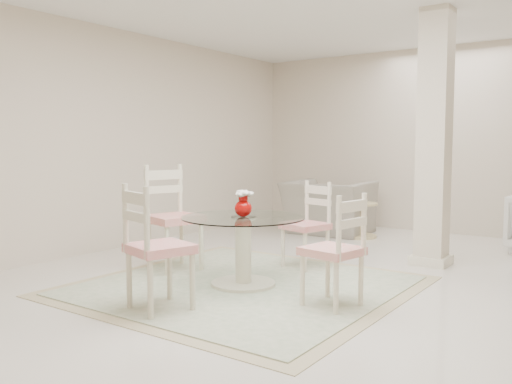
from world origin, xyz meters
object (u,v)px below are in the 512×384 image
Objects in this scene: red_vase at (243,203)px; dining_table at (243,251)px; column at (434,139)px; dining_chair_east at (339,242)px; side_table at (361,221)px; dining_chair_north at (310,218)px; dining_chair_south at (152,239)px; recliner_taupe at (329,207)px; dining_chair_west at (171,209)px.

dining_table is at bearing 146.31° from red_vase.
dining_chair_east is (-0.10, -2.01, -0.82)m from column.
side_table is at bearing 139.44° from column.
dining_chair_east reaches higher than side_table.
column is at bearing -40.56° from side_table.
red_vase is at bearing -80.73° from dining_chair_north.
dining_chair_south is at bearing -112.84° from column.
side_table is (0.55, -0.09, -0.15)m from recliner_taupe.
recliner_taupe is at bearing -64.40° from dining_chair_south.
red_vase is at bearing -85.62° from side_table.
recliner_taupe is (-0.78, 3.14, -0.39)m from red_vase.
dining_chair_east is at bearing -35.68° from dining_chair_north.
dining_chair_east is 0.92× the size of dining_chair_south.
column is at bearing 59.84° from red_vase.
column is 2.87m from dining_chair_west.
dining_table is at bearing -85.67° from side_table.
dining_table is 3.06m from side_table.
dining_chair_north is (0.11, 1.01, -0.24)m from red_vase.
dining_chair_north is (-0.89, 1.12, -0.00)m from dining_chair_east.
red_vase is at bearing -80.27° from dining_chair_south.
dining_chair_west reaches higher than dining_chair_south.
dining_table is 1.05m from dining_chair_south.
dining_chair_east is 2.07× the size of side_table.
dining_chair_east is at bearing -6.10° from red_vase.
dining_chair_south is (-0.12, -1.01, 0.25)m from dining_table.
column is at bearing 57.66° from dining_chair_north.
dining_table is (-1.11, -1.90, -1.02)m from column.
dining_chair_north reaches higher than red_vase.
red_vase is 3.25m from recliner_taupe.
side_table is (-0.35, 2.04, -0.30)m from dining_chair_north.
column reaches higher than dining_chair_east.
dining_table is at bearing 100.81° from recliner_taupe.
dining_chair_west reaches higher than dining_chair_north.
recliner_taupe is (-0.78, 3.13, 0.05)m from dining_table.
column is 2.48× the size of dining_chair_south.
side_table is at bearing 1.42° from dining_chair_west.
dining_chair_south is (-1.13, -0.90, 0.05)m from dining_chair_east.
red_vase is 3.10m from side_table.
dining_chair_north is (0.12, 1.01, 0.20)m from dining_table.
dining_chair_south reaches higher than red_vase.
column is 2.45m from recliner_taupe.
column reaches higher than dining_chair_west.
dining_chair_north is (-0.99, -0.89, -0.83)m from column.
dining_chair_south reaches higher than dining_chair_east.
dining_chair_north reaches higher than dining_table.
dining_chair_west reaches higher than side_table.
red_vase is at bearing -86.46° from dining_chair_east.
recliner_taupe is (0.24, 3.01, -0.25)m from dining_chair_west.
recliner_taupe is (-1.88, 1.23, -0.97)m from column.
recliner_taupe is at bearing -141.53° from dining_chair_east.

